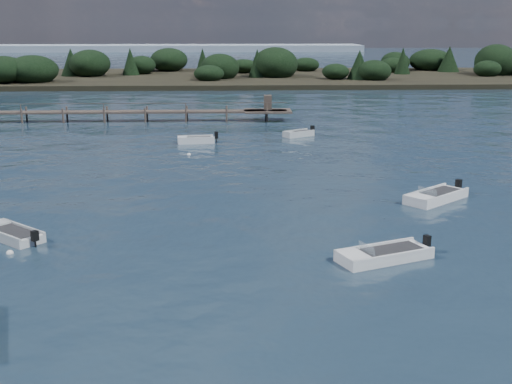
{
  "coord_description": "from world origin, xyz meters",
  "views": [
    {
      "loc": [
        -0.11,
        -20.31,
        10.01
      ],
      "look_at": [
        1.32,
        14.0,
        1.0
      ],
      "focal_mm": 45.0,
      "sensor_mm": 36.0,
      "label": 1
    }
  ],
  "objects_px": {
    "dinghy_mid_grey": "(11,235)",
    "dinghy_mid_white_a": "(384,257)",
    "jetty": "(24,113)",
    "dinghy_mid_white_b": "(436,198)",
    "tender_far_white": "(196,141)",
    "tender_far_grey_b": "(299,135)"
  },
  "relations": [
    {
      "from": "jetty",
      "to": "dinghy_mid_grey",
      "type": "bearing_deg",
      "value": -73.96
    },
    {
      "from": "dinghy_mid_grey",
      "to": "dinghy_mid_white_a",
      "type": "relative_size",
      "value": 0.81
    },
    {
      "from": "dinghy_mid_white_a",
      "to": "tender_far_grey_b",
      "type": "distance_m",
      "value": 31.96
    },
    {
      "from": "dinghy_mid_white_b",
      "to": "dinghy_mid_grey",
      "type": "bearing_deg",
      "value": -165.39
    },
    {
      "from": "dinghy_mid_grey",
      "to": "jetty",
      "type": "height_order",
      "value": "jetty"
    },
    {
      "from": "tender_far_white",
      "to": "dinghy_mid_white_a",
      "type": "bearing_deg",
      "value": -71.59
    },
    {
      "from": "dinghy_mid_grey",
      "to": "dinghy_mid_white_a",
      "type": "xyz_separation_m",
      "value": [
        17.29,
        -3.63,
        0.0
      ]
    },
    {
      "from": "dinghy_mid_grey",
      "to": "dinghy_mid_white_b",
      "type": "relative_size",
      "value": 0.84
    },
    {
      "from": "dinghy_mid_grey",
      "to": "dinghy_mid_white_b",
      "type": "distance_m",
      "value": 23.38
    },
    {
      "from": "dinghy_mid_white_a",
      "to": "jetty",
      "type": "xyz_separation_m",
      "value": [
        -28.34,
        42.1,
        0.85
      ]
    },
    {
      "from": "dinghy_mid_white_a",
      "to": "tender_far_grey_b",
      "type": "xyz_separation_m",
      "value": [
        -0.36,
        31.96,
        0.02
      ]
    },
    {
      "from": "tender_far_grey_b",
      "to": "dinghy_mid_white_b",
      "type": "relative_size",
      "value": 0.7
    },
    {
      "from": "dinghy_mid_white_b",
      "to": "dinghy_mid_white_a",
      "type": "bearing_deg",
      "value": -119.23
    },
    {
      "from": "tender_far_grey_b",
      "to": "dinghy_mid_white_b",
      "type": "bearing_deg",
      "value": -75.77
    },
    {
      "from": "dinghy_mid_white_a",
      "to": "jetty",
      "type": "height_order",
      "value": "jetty"
    },
    {
      "from": "dinghy_mid_grey",
      "to": "jetty",
      "type": "distance_m",
      "value": 40.04
    },
    {
      "from": "dinghy_mid_grey",
      "to": "dinghy_mid_white_a",
      "type": "bearing_deg",
      "value": -11.87
    },
    {
      "from": "dinghy_mid_grey",
      "to": "jetty",
      "type": "bearing_deg",
      "value": 106.04
    },
    {
      "from": "tender_far_white",
      "to": "jetty",
      "type": "xyz_separation_m",
      "value": [
        -18.72,
        13.19,
        0.81
      ]
    },
    {
      "from": "tender_far_white",
      "to": "jetty",
      "type": "relative_size",
      "value": 0.06
    },
    {
      "from": "jetty",
      "to": "dinghy_mid_white_b",
      "type": "bearing_deg",
      "value": -44.05
    },
    {
      "from": "dinghy_mid_grey",
      "to": "dinghy_mid_white_b",
      "type": "bearing_deg",
      "value": 14.61
    }
  ]
}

